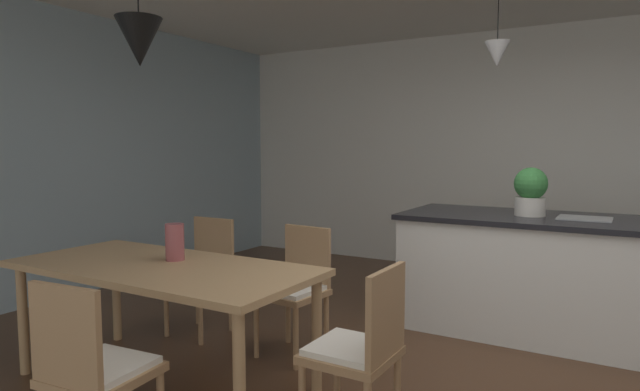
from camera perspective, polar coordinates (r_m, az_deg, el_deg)
wall_back_kitchen at (r=6.23m, az=25.32°, el=4.03°), size 10.00×0.12×2.70m
window_wall_left_glazing at (r=5.48m, az=-27.10°, el=3.87°), size 0.06×8.40×2.70m
dining_table at (r=3.35m, az=-16.44°, el=-8.19°), size 1.88×0.86×0.73m
chair_kitchen_end at (r=2.64m, az=4.33°, el=-15.87°), size 0.40×0.40×0.87m
chair_near_right at (r=2.60m, az=-23.03°, el=-16.64°), size 0.43×0.43×0.87m
chair_far_left at (r=4.23m, az=-12.37°, el=-7.88°), size 0.40×0.40×0.87m
chair_far_right at (r=3.72m, az=-2.56°, el=-9.58°), size 0.43×0.43×0.87m
kitchen_island at (r=4.44m, az=23.06°, el=-7.73°), size 2.15×0.95×0.91m
pendant_over_table at (r=3.21m, az=-18.68°, el=15.23°), size 0.26×0.26×0.84m
pendant_over_island_main at (r=4.46m, az=18.34°, el=14.15°), size 0.19×0.19×0.66m
potted_plant_on_island at (r=4.36m, az=21.51°, el=0.46°), size 0.25×0.25×0.37m
vase_on_dining_table at (r=3.41m, az=-15.21°, el=-4.79°), size 0.11×0.11×0.23m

